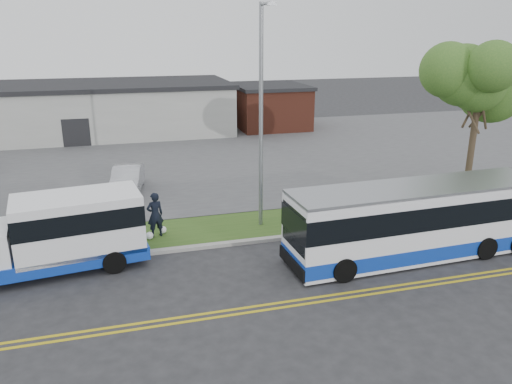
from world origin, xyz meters
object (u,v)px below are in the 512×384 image
object	(u,v)px
transit_bus	(417,221)
parked_car_a	(127,179)
streetlight_near	(261,112)
shuttle_bus	(59,232)
tree_east	(481,81)
pedestrian	(155,215)

from	to	relation	value
transit_bus	parked_car_a	size ratio (longest dim) A/B	2.46
streetlight_near	shuttle_bus	size ratio (longest dim) A/B	1.26
tree_east	pedestrian	xyz separation A→B (m)	(-15.70, -0.35, -5.13)
tree_east	shuttle_bus	xyz separation A→B (m)	(-19.31, -2.31, -4.71)
transit_bus	parked_car_a	bearing A→B (deg)	131.49
parked_car_a	transit_bus	bearing A→B (deg)	-37.77
streetlight_near	transit_bus	world-z (taller)	streetlight_near
shuttle_bus	parked_car_a	xyz separation A→B (m)	(2.65, 8.67, -0.69)
transit_bus	pedestrian	world-z (taller)	transit_bus
tree_east	shuttle_bus	world-z (taller)	tree_east
streetlight_near	pedestrian	xyz separation A→B (m)	(-4.70, -0.07, -4.15)
shuttle_bus	parked_car_a	bearing A→B (deg)	65.42
shuttle_bus	transit_bus	world-z (taller)	transit_bus
shuttle_bus	pedestrian	bearing A→B (deg)	20.89
tree_east	pedestrian	distance (m)	16.52
parked_car_a	shuttle_bus	bearing A→B (deg)	-98.41
tree_east	streetlight_near	bearing A→B (deg)	-178.58
tree_east	shuttle_bus	distance (m)	20.01
transit_bus	tree_east	bearing A→B (deg)	36.47
tree_east	transit_bus	bearing A→B (deg)	-141.35
transit_bus	shuttle_bus	bearing A→B (deg)	167.20
pedestrian	shuttle_bus	bearing A→B (deg)	14.62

